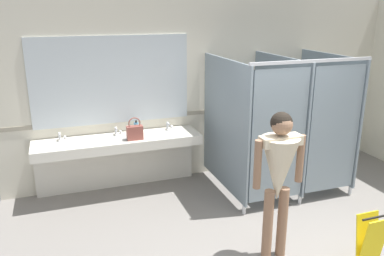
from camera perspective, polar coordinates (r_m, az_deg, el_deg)
The scene contains 10 objects.
wall_back at distance 6.44m, azimuth 3.35°, elevation 5.74°, with size 6.69×0.12×2.83m, color beige.
wall_back_tile_band at distance 6.46m, azimuth 3.51°, elevation 2.48°, with size 6.69×0.01×0.06m, color #9E937F.
vanity_counter at distance 5.96m, azimuth -10.61°, elevation -3.23°, with size 2.39×0.58×0.98m.
mirror_panel at distance 5.90m, azimuth -11.47°, elevation 6.74°, with size 2.29×0.02×1.28m, color silver.
bathroom_stalls at distance 5.94m, azimuth 13.23°, elevation 0.86°, with size 1.81×1.54×2.04m.
person_standing at distance 4.24m, azimuth 12.41°, elevation -5.75°, with size 0.58×0.40×1.67m.
handbag at distance 5.66m, azimuth -8.25°, elevation -0.57°, with size 0.23×0.11×0.33m.
soap_dispenser at distance 5.99m, azimuth -8.03°, elevation 0.09°, with size 0.07×0.07×0.19m.
paper_cup at distance 5.81m, azimuth -7.46°, elevation -0.70°, with size 0.07×0.07×0.11m, color beige.
wet_floor_sign at distance 4.72m, azimuth 24.32°, elevation -14.64°, with size 0.28×0.19×0.60m.
Camera 1 is at (-2.44, -3.24, 2.67)m, focal length 36.98 mm.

